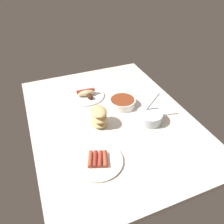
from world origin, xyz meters
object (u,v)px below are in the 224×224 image
(plate_sausages, at_px, (98,161))
(bowl_coleslaw, at_px, (149,116))
(bowl_chili, at_px, (122,102))
(plate_hotdog_assembled, at_px, (86,94))
(bread_stack, at_px, (99,117))

(plate_sausages, bearing_deg, bowl_coleslaw, -64.74)
(bowl_chili, xyz_separation_m, plate_hotdog_assembled, (0.18, 0.18, -0.01))
(bowl_chili, distance_m, bowl_coleslaw, 0.21)
(bowl_chili, xyz_separation_m, bread_stack, (-0.12, 0.20, 0.03))
(bowl_coleslaw, bearing_deg, bread_stack, 73.96)
(plate_sausages, distance_m, bread_stack, 0.27)
(plate_hotdog_assembled, bearing_deg, bread_stack, 177.17)
(bowl_coleslaw, distance_m, plate_hotdog_assembled, 0.46)
(bowl_coleslaw, bearing_deg, plate_hotdog_assembled, 34.63)
(bowl_chili, height_order, bread_stack, bread_stack)
(plate_hotdog_assembled, bearing_deg, bowl_coleslaw, -145.37)
(bowl_coleslaw, height_order, plate_hotdog_assembled, bowl_coleslaw)
(bowl_chili, distance_m, plate_hotdog_assembled, 0.26)
(bowl_coleslaw, distance_m, bread_stack, 0.29)
(plate_sausages, relative_size, bowl_coleslaw, 1.50)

